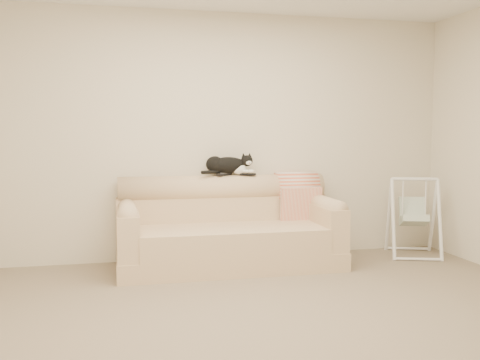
{
  "coord_description": "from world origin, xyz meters",
  "views": [
    {
      "loc": [
        -1.07,
        -3.6,
        1.33
      ],
      "look_at": [
        0.04,
        1.27,
        0.9
      ],
      "focal_mm": 40.0,
      "sensor_mm": 36.0,
      "label": 1
    }
  ],
  "objects_px": {
    "remote_b": "(248,174)",
    "tuxedo_cat": "(228,165)",
    "baby_swing": "(414,216)",
    "sofa": "(228,231)",
    "remote_a": "(224,174)"
  },
  "relations": [
    {
      "from": "remote_a",
      "to": "sofa",
      "type": "bearing_deg",
      "value": -92.21
    },
    {
      "from": "remote_b",
      "to": "remote_a",
      "type": "bearing_deg",
      "value": 175.08
    },
    {
      "from": "tuxedo_cat",
      "to": "baby_swing",
      "type": "height_order",
      "value": "tuxedo_cat"
    },
    {
      "from": "sofa",
      "to": "remote_b",
      "type": "bearing_deg",
      "value": 39.56
    },
    {
      "from": "sofa",
      "to": "remote_a",
      "type": "height_order",
      "value": "remote_a"
    },
    {
      "from": "remote_b",
      "to": "tuxedo_cat",
      "type": "distance_m",
      "value": 0.23
    },
    {
      "from": "sofa",
      "to": "baby_swing",
      "type": "relative_size",
      "value": 2.55
    },
    {
      "from": "sofa",
      "to": "remote_a",
      "type": "distance_m",
      "value": 0.61
    },
    {
      "from": "remote_a",
      "to": "remote_b",
      "type": "relative_size",
      "value": 1.01
    },
    {
      "from": "tuxedo_cat",
      "to": "sofa",
      "type": "bearing_deg",
      "value": -101.66
    },
    {
      "from": "remote_b",
      "to": "tuxedo_cat",
      "type": "xyz_separation_m",
      "value": [
        -0.21,
        0.03,
        0.1
      ]
    },
    {
      "from": "baby_swing",
      "to": "remote_a",
      "type": "bearing_deg",
      "value": 173.26
    },
    {
      "from": "baby_swing",
      "to": "remote_b",
      "type": "bearing_deg",
      "value": 173.01
    },
    {
      "from": "remote_b",
      "to": "baby_swing",
      "type": "distance_m",
      "value": 1.88
    },
    {
      "from": "tuxedo_cat",
      "to": "baby_swing",
      "type": "distance_m",
      "value": 2.11
    }
  ]
}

